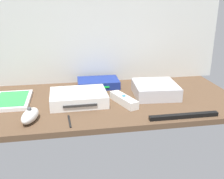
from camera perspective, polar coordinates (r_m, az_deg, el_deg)
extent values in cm
cube|color=brown|center=(106.45, 0.00, -2.54)|extent=(100.00, 48.00, 2.00)
cube|color=silver|center=(123.17, -2.03, 16.26)|extent=(110.00, 1.20, 64.00)
cube|color=white|center=(102.39, -7.13, -1.69)|extent=(21.27, 16.35, 4.40)
cube|color=#2D2D2D|center=(94.80, -6.77, -3.45)|extent=(12.01, 0.80, 0.80)
cube|color=silver|center=(110.43, 9.20, -0.03)|extent=(18.21, 18.21, 5.00)
cube|color=silver|center=(109.58, 9.27, 1.28)|extent=(17.48, 17.48, 0.30)
cube|color=white|center=(109.72, -20.51, -2.19)|extent=(13.63, 19.02, 1.40)
cube|color=green|center=(109.46, -20.55, -1.81)|extent=(11.18, 16.36, 0.16)
cube|color=navy|center=(119.98, -2.93, 1.39)|extent=(18.09, 12.14, 3.40)
cube|color=#19D833|center=(114.14, -2.58, 0.44)|extent=(8.00, 0.46, 0.60)
cube|color=white|center=(101.16, 2.51, -2.24)|extent=(8.55, 15.12, 3.00)
cylinder|color=#387FDB|center=(100.54, 2.52, -1.34)|extent=(1.40, 1.40, 0.40)
ellipsoid|color=white|center=(91.08, -17.02, -5.34)|extent=(6.96, 10.82, 4.00)
sphere|color=#4C4C4C|center=(90.13, -17.17, -3.96)|extent=(1.40, 1.40, 1.40)
cube|color=black|center=(93.17, 15.02, -5.45)|extent=(24.00, 1.83, 1.40)
cylinder|color=black|center=(88.68, -9.02, -6.56)|extent=(1.22, 9.03, 0.70)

